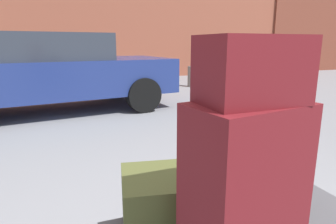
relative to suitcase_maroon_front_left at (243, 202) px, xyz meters
The scene contains 9 objects.
suitcase_maroon_front_left is the anchor object (origin of this frame).
suitcase_brown_front_right 0.52m from the suitcase_maroon_front_left, 40.79° to the left, with size 0.35×0.25×0.62m, color #51331E.
duffel_bag_olive_stacked_top 0.45m from the suitcase_maroon_front_left, 100.52° to the left, with size 0.56×0.36×0.30m, color #4C5128.
duffel_bag_maroon_topmost_pile 0.46m from the suitcase_maroon_front_left, behind, with size 0.33×0.21×0.22m, color maroon.
parked_car 5.03m from the suitcase_maroon_front_left, 98.54° to the left, with size 4.51×2.38×1.42m.
bicycle_leaning 9.85m from the suitcase_maroon_front_left, 61.18° to the left, with size 1.73×0.46×0.96m.
bollard_kerb_near 7.66m from the suitcase_maroon_front_left, 66.54° to the left, with size 0.23×0.23×0.60m, color #72665B.
bollard_kerb_mid 8.38m from the suitcase_maroon_front_left, 56.91° to the left, with size 0.23×0.23×0.60m, color #72665B.
bollard_kerb_far 9.15m from the suitcase_maroon_front_left, 50.13° to the left, with size 0.23×0.23×0.60m, color #72665B.
Camera 1 is at (-0.81, -1.00, 1.24)m, focal length 31.21 mm.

